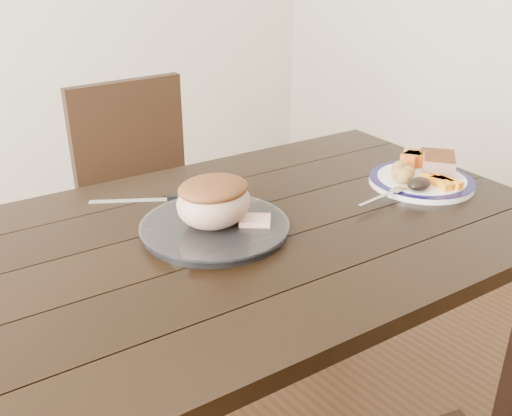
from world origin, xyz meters
TOP-DOWN VIEW (x-y plane):
  - dining_table at (0.00, 0.00)m, footprint 1.68×1.06m
  - chair_far at (0.19, 0.74)m, footprint 0.43×0.44m
  - dinner_plate at (0.60, -0.10)m, footprint 0.28×0.28m
  - plate_rim at (0.60, -0.10)m, footprint 0.28×0.28m
  - serving_platter at (-0.01, 0.02)m, footprint 0.33×0.33m
  - pork_slice at (0.67, -0.10)m, footprint 0.14×0.13m
  - roasted_potatoes at (0.55, -0.07)m, footprint 0.09×0.09m
  - carrot_batons at (0.60, -0.16)m, footprint 0.06×0.11m
  - pumpkin_wedges at (0.67, -0.02)m, footprint 0.10×0.10m
  - dark_mushroom at (0.52, -0.14)m, footprint 0.07×0.05m
  - fork at (0.43, -0.12)m, footprint 0.18×0.03m
  - roast_joint at (-0.01, 0.02)m, footprint 0.18×0.15m
  - cut_slice at (0.07, -0.03)m, footprint 0.09×0.09m
  - carving_knife at (0.01, 0.23)m, footprint 0.28×0.19m

SIDE VIEW (x-z plane):
  - chair_far at x=0.19m, z-range 0.06..0.99m
  - dining_table at x=0.00m, z-range 0.28..1.03m
  - carving_knife at x=0.01m, z-range 0.75..0.76m
  - dinner_plate at x=0.60m, z-range 0.75..0.77m
  - serving_platter at x=-0.01m, z-range 0.75..0.77m
  - plate_rim at x=0.60m, z-range 0.75..0.78m
  - fork at x=0.43m, z-range 0.77..0.77m
  - cut_slice at x=0.07m, z-range 0.77..0.78m
  - carrot_batons at x=0.60m, z-range 0.77..0.79m
  - dark_mushroom at x=0.52m, z-range 0.77..0.80m
  - roasted_potatoes at x=0.55m, z-range 0.77..0.81m
  - pumpkin_wedges at x=0.67m, z-range 0.77..0.81m
  - pork_slice at x=0.67m, z-range 0.77..0.82m
  - roast_joint at x=-0.01m, z-range 0.77..0.88m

